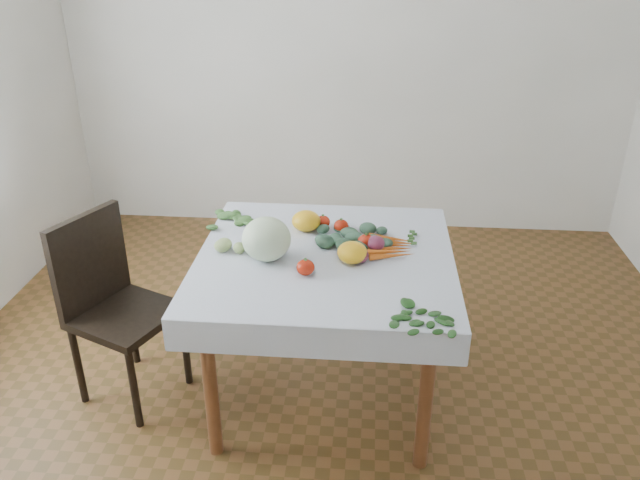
% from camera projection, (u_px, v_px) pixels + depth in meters
% --- Properties ---
extents(ground, '(4.00, 4.00, 0.00)m').
position_uv_depth(ground, '(325.00, 390.00, 3.08)').
color(ground, brown).
extents(back_wall, '(4.00, 0.04, 2.70)m').
position_uv_depth(back_wall, '(348.00, 44.00, 4.28)').
color(back_wall, white).
rests_on(back_wall, ground).
extents(table, '(1.00, 1.00, 0.75)m').
position_uv_depth(table, '(325.00, 275.00, 2.80)').
color(table, brown).
rests_on(table, ground).
extents(tablecloth, '(1.12, 1.12, 0.01)m').
position_uv_depth(tablecloth, '(325.00, 256.00, 2.75)').
color(tablecloth, white).
rests_on(tablecloth, table).
extents(chair, '(0.54, 0.54, 0.91)m').
position_uv_depth(chair, '(111.00, 296.00, 2.89)').
color(chair, black).
rests_on(chair, ground).
extents(cabbage, '(0.22, 0.22, 0.19)m').
position_uv_depth(cabbage, '(266.00, 239.00, 2.68)').
color(cabbage, beige).
rests_on(cabbage, tablecloth).
extents(tomato_a, '(0.09, 0.09, 0.06)m').
position_uv_depth(tomato_a, '(341.00, 226.00, 2.95)').
color(tomato_a, '#B51F0C').
rests_on(tomato_a, tablecloth).
extents(tomato_b, '(0.09, 0.09, 0.06)m').
position_uv_depth(tomato_b, '(323.00, 222.00, 2.99)').
color(tomato_b, '#B51F0C').
rests_on(tomato_b, tablecloth).
extents(tomato_c, '(0.10, 0.10, 0.07)m').
position_uv_depth(tomato_c, '(366.00, 242.00, 2.79)').
color(tomato_c, '#B51F0C').
rests_on(tomato_c, tablecloth).
extents(tomato_d, '(0.08, 0.08, 0.07)m').
position_uv_depth(tomato_d, '(305.00, 267.00, 2.58)').
color(tomato_d, '#B51F0C').
rests_on(tomato_d, tablecloth).
extents(heirloom_back, '(0.14, 0.14, 0.10)m').
position_uv_depth(heirloom_back, '(306.00, 221.00, 2.96)').
color(heirloom_back, yellow).
rests_on(heirloom_back, tablecloth).
extents(heirloom_front, '(0.14, 0.14, 0.09)m').
position_uv_depth(heirloom_front, '(352.00, 252.00, 2.67)').
color(heirloom_front, yellow).
rests_on(heirloom_front, tablecloth).
extents(onion_a, '(0.10, 0.10, 0.07)m').
position_uv_depth(onion_a, '(359.00, 255.00, 2.67)').
color(onion_a, '#511730').
rests_on(onion_a, tablecloth).
extents(onion_b, '(0.11, 0.11, 0.07)m').
position_uv_depth(onion_b, '(376.00, 243.00, 2.77)').
color(onion_b, '#511730').
rests_on(onion_b, tablecloth).
extents(tomatillo_cluster, '(0.12, 0.14, 0.05)m').
position_uv_depth(tomatillo_cluster, '(236.00, 248.00, 2.76)').
color(tomatillo_cluster, '#9CBB6C').
rests_on(tomatillo_cluster, tablecloth).
extents(carrot_bunch, '(0.21, 0.24, 0.03)m').
position_uv_depth(carrot_bunch, '(391.00, 247.00, 2.79)').
color(carrot_bunch, orange).
rests_on(carrot_bunch, tablecloth).
extents(kale_bunch, '(0.32, 0.27, 0.04)m').
position_uv_depth(kale_bunch, '(352.00, 236.00, 2.87)').
color(kale_bunch, '#375B43').
rests_on(kale_bunch, tablecloth).
extents(basil_bunch, '(0.26, 0.20, 0.01)m').
position_uv_depth(basil_bunch, '(424.00, 318.00, 2.29)').
color(basil_bunch, '#214E18').
rests_on(basil_bunch, tablecloth).
extents(dill_bunch, '(0.22, 0.21, 0.03)m').
position_uv_depth(dill_bunch, '(234.00, 220.00, 3.06)').
color(dill_bunch, '#477A38').
rests_on(dill_bunch, tablecloth).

